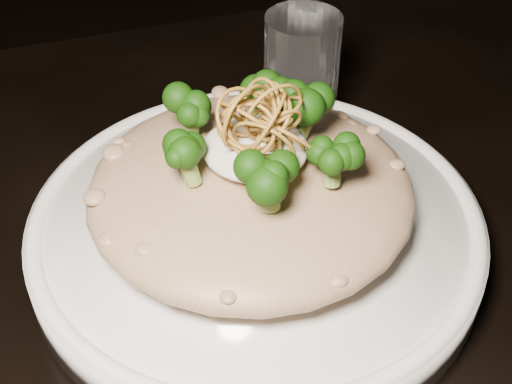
{
  "coord_description": "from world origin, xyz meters",
  "views": [
    {
      "loc": [
        -0.09,
        -0.32,
        1.13
      ],
      "look_at": [
        0.03,
        0.04,
        0.81
      ],
      "focal_mm": 50.0,
      "sensor_mm": 36.0,
      "label": 1
    }
  ],
  "objects": [
    {
      "name": "broccoli",
      "position": [
        0.03,
        0.03,
        0.86
      ],
      "size": [
        0.13,
        0.13,
        0.05
      ],
      "primitive_type": null,
      "color": "black",
      "rests_on": "risotto"
    },
    {
      "name": "drinking_glass",
      "position": [
        0.12,
        0.16,
        0.81
      ],
      "size": [
        0.07,
        0.07,
        0.11
      ],
      "primitive_type": "cylinder",
      "rotation": [
        0.0,
        0.0,
        -0.15
      ],
      "color": "white",
      "rests_on": "table"
    },
    {
      "name": "risotto",
      "position": [
        0.03,
        0.04,
        0.81
      ],
      "size": [
        0.23,
        0.23,
        0.05
      ],
      "primitive_type": "ellipsoid",
      "color": "brown",
      "rests_on": "plate"
    },
    {
      "name": "cheese",
      "position": [
        0.03,
        0.04,
        0.84
      ],
      "size": [
        0.07,
        0.07,
        0.02
      ],
      "primitive_type": "ellipsoid",
      "color": "white",
      "rests_on": "risotto"
    },
    {
      "name": "shallots",
      "position": [
        0.04,
        0.03,
        0.87
      ],
      "size": [
        0.07,
        0.07,
        0.04
      ],
      "primitive_type": null,
      "color": "brown",
      "rests_on": "cheese"
    },
    {
      "name": "table",
      "position": [
        0.0,
        0.0,
        0.67
      ],
      "size": [
        1.1,
        0.8,
        0.75
      ],
      "color": "black",
      "rests_on": "ground"
    },
    {
      "name": "plate",
      "position": [
        0.03,
        0.04,
        0.77
      ],
      "size": [
        0.32,
        0.32,
        0.03
      ],
      "primitive_type": "cylinder",
      "color": "white",
      "rests_on": "table"
    }
  ]
}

